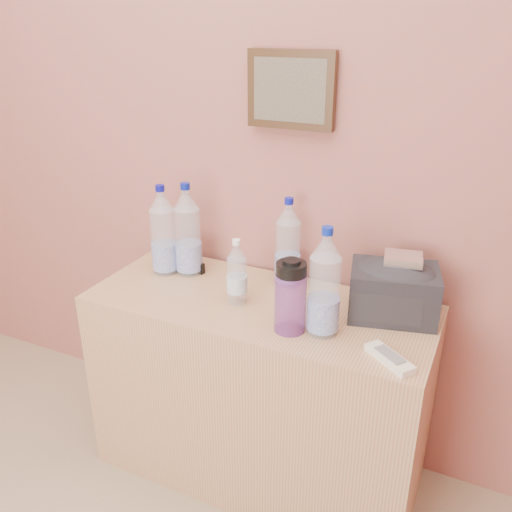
{
  "coord_description": "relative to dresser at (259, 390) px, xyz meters",
  "views": [
    {
      "loc": [
        0.93,
        0.27,
        1.62
      ],
      "look_at": [
        0.25,
        1.71,
        0.91
      ],
      "focal_mm": 38.0,
      "sensor_mm": 36.0,
      "label": 1
    }
  ],
  "objects": [
    {
      "name": "ac_remote",
      "position": [
        0.48,
        -0.16,
        0.38
      ],
      "size": [
        0.16,
        0.14,
        0.02
      ],
      "primitive_type": "cube",
      "rotation": [
        0.0,
        0.0,
        -0.63
      ],
      "color": "beige",
      "rests_on": "dresser"
    },
    {
      "name": "sunglasses",
      "position": [
        -0.36,
        0.12,
        0.39
      ],
      "size": [
        0.16,
        0.08,
        0.04
      ],
      "primitive_type": null,
      "rotation": [
        0.0,
        0.0,
        -0.12
      ],
      "color": "black",
      "rests_on": "dresser"
    },
    {
      "name": "picture_frame",
      "position": [
        0.0,
        0.24,
        1.03
      ],
      "size": [
        0.3,
        0.03,
        0.25
      ],
      "primitive_type": null,
      "color": "#382311",
      "rests_on": "room_shell"
    },
    {
      "name": "nalgene_bottle",
      "position": [
        0.16,
        -0.12,
        0.48
      ],
      "size": [
        0.1,
        0.1,
        0.24
      ],
      "rotation": [
        0.0,
        0.0,
        -0.23
      ],
      "color": "purple",
      "rests_on": "dresser"
    },
    {
      "name": "pet_small",
      "position": [
        -0.07,
        -0.03,
        0.47
      ],
      "size": [
        0.07,
        0.07,
        0.23
      ],
      "rotation": [
        0.0,
        0.0,
        0.02
      ],
      "color": "white",
      "rests_on": "dresser"
    },
    {
      "name": "dresser",
      "position": [
        0.0,
        0.0,
        0.0
      ],
      "size": [
        1.17,
        0.49,
        0.73
      ],
      "primitive_type": "cube",
      "color": "tan",
      "rests_on": "ground"
    },
    {
      "name": "pet_large_a",
      "position": [
        -0.42,
        0.06,
        0.52
      ],
      "size": [
        0.09,
        0.09,
        0.34
      ],
      "rotation": [
        0.0,
        0.0,
        -0.01
      ],
      "color": "silver",
      "rests_on": "dresser"
    },
    {
      "name": "pet_large_b",
      "position": [
        -0.34,
        0.1,
        0.52
      ],
      "size": [
        0.09,
        0.09,
        0.35
      ],
      "rotation": [
        0.0,
        0.0,
        0.29
      ],
      "color": "silver",
      "rests_on": "dresser"
    },
    {
      "name": "pet_large_d",
      "position": [
        0.25,
        -0.09,
        0.52
      ],
      "size": [
        0.09,
        0.09,
        0.34
      ],
      "rotation": [
        0.0,
        0.0,
        -0.11
      ],
      "color": "silver",
      "rests_on": "dresser"
    },
    {
      "name": "pet_large_c",
      "position": [
        0.03,
        0.17,
        0.51
      ],
      "size": [
        0.09,
        0.09,
        0.32
      ],
      "rotation": [
        0.0,
        0.0,
        -0.06
      ],
      "color": "silver",
      "rests_on": "dresser"
    },
    {
      "name": "foil_packet",
      "position": [
        0.44,
        0.12,
        0.56
      ],
      "size": [
        0.13,
        0.12,
        0.02
      ],
      "primitive_type": "cube",
      "rotation": [
        0.0,
        0.0,
        0.19
      ],
      "color": "silver",
      "rests_on": "toiletry_bag"
    },
    {
      "name": "toiletry_bag",
      "position": [
        0.42,
        0.1,
        0.46
      ],
      "size": [
        0.31,
        0.25,
        0.18
      ],
      "primitive_type": null,
      "rotation": [
        0.0,
        0.0,
        0.24
      ],
      "color": "black",
      "rests_on": "dresser"
    }
  ]
}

